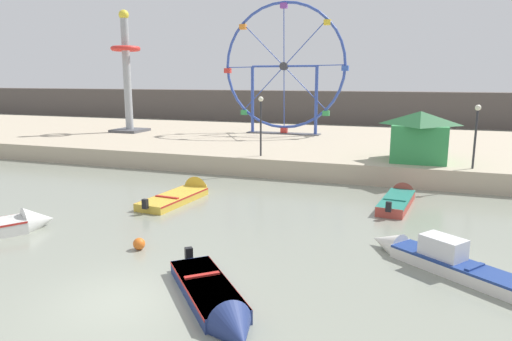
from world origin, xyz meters
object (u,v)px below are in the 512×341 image
at_px(motorboat_mustard_yellow, 187,193).
at_px(mooring_buoy_orange, 139,244).
at_px(drop_tower_steel_tower, 127,74).
at_px(promenade_lamp_near, 261,117).
at_px(motorboat_faded_red, 399,198).
at_px(promenade_lamp_far, 476,127).
at_px(motorboat_navy_blue, 217,304).
at_px(carnival_booth_green_kiosk, 419,135).
at_px(ferris_wheel_blue_frame, 284,69).
at_px(motorboat_white_red_stripe, 434,257).

relative_size(motorboat_mustard_yellow, mooring_buoy_orange, 12.90).
distance_m(drop_tower_steel_tower, promenade_lamp_near, 18.62).
distance_m(motorboat_faded_red, promenade_lamp_far, 6.49).
xyz_separation_m(motorboat_navy_blue, promenade_lamp_far, (7.76, 17.36, 3.31)).
xyz_separation_m(motorboat_navy_blue, motorboat_faded_red, (4.11, 13.12, 0.03)).
bearing_deg(motorboat_navy_blue, promenade_lamp_near, 153.57).
bearing_deg(carnival_booth_green_kiosk, motorboat_faded_red, -97.57).
bearing_deg(motorboat_navy_blue, ferris_wheel_blue_frame, 151.22).
bearing_deg(carnival_booth_green_kiosk, motorboat_navy_blue, -104.57).
height_order(motorboat_white_red_stripe, motorboat_navy_blue, motorboat_white_red_stripe).
relative_size(motorboat_white_red_stripe, motorboat_navy_blue, 1.13).
bearing_deg(mooring_buoy_orange, carnival_booth_green_kiosk, 59.20).
bearing_deg(motorboat_faded_red, mooring_buoy_orange, 145.33).
relative_size(motorboat_white_red_stripe, promenade_lamp_near, 1.36).
bearing_deg(ferris_wheel_blue_frame, promenade_lamp_far, -40.36).
xyz_separation_m(ferris_wheel_blue_frame, drop_tower_steel_tower, (-14.06, -3.10, -0.45)).
height_order(carnival_booth_green_kiosk, promenade_lamp_near, promenade_lamp_near).
relative_size(ferris_wheel_blue_frame, drop_tower_steel_tower, 1.04).
height_order(motorboat_mustard_yellow, drop_tower_steel_tower, drop_tower_steel_tower).
xyz_separation_m(drop_tower_steel_tower, promenade_lamp_near, (16.04, -9.03, -2.80)).
distance_m(drop_tower_steel_tower, mooring_buoy_orange, 29.08).
bearing_deg(mooring_buoy_orange, motorboat_white_red_stripe, 10.70).
distance_m(motorboat_white_red_stripe, motorboat_mustard_yellow, 13.19).
bearing_deg(motorboat_mustard_yellow, promenade_lamp_near, -9.18).
relative_size(motorboat_mustard_yellow, carnival_booth_green_kiosk, 1.58).
height_order(motorboat_navy_blue, motorboat_mustard_yellow, motorboat_mustard_yellow).
bearing_deg(promenade_lamp_near, motorboat_navy_blue, -74.94).
height_order(motorboat_faded_red, motorboat_mustard_yellow, motorboat_mustard_yellow).
relative_size(carnival_booth_green_kiosk, mooring_buoy_orange, 8.14).
bearing_deg(drop_tower_steel_tower, carnival_booth_green_kiosk, -16.39).
bearing_deg(motorboat_navy_blue, carnival_booth_green_kiosk, 124.13).
bearing_deg(mooring_buoy_orange, motorboat_navy_blue, -35.45).
bearing_deg(motorboat_mustard_yellow, motorboat_white_red_stripe, -109.33).
relative_size(motorboat_navy_blue, carnival_booth_green_kiosk, 1.27).
bearing_deg(drop_tower_steel_tower, motorboat_navy_blue, -51.97).
height_order(ferris_wheel_blue_frame, mooring_buoy_orange, ferris_wheel_blue_frame).
bearing_deg(ferris_wheel_blue_frame, carnival_booth_green_kiosk, -42.64).
relative_size(motorboat_faded_red, motorboat_mustard_yellow, 0.97).
distance_m(carnival_booth_green_kiosk, promenade_lamp_far, 3.41).
distance_m(motorboat_navy_blue, promenade_lamp_far, 19.30).
relative_size(motorboat_white_red_stripe, mooring_buoy_orange, 11.71).
distance_m(ferris_wheel_blue_frame, carnival_booth_green_kiosk, 16.26).
bearing_deg(ferris_wheel_blue_frame, motorboat_navy_blue, -77.28).
xyz_separation_m(motorboat_white_red_stripe, motorboat_navy_blue, (-5.54, -5.13, -0.12)).
distance_m(motorboat_mustard_yellow, drop_tower_steel_tower, 22.30).
height_order(drop_tower_steel_tower, promenade_lamp_far, drop_tower_steel_tower).
height_order(carnival_booth_green_kiosk, promenade_lamp_far, promenade_lamp_far).
xyz_separation_m(motorboat_white_red_stripe, ferris_wheel_blue_frame, (-12.23, 24.51, 6.60)).
distance_m(carnival_booth_green_kiosk, promenade_lamp_near, 9.74).
relative_size(motorboat_faded_red, drop_tower_steel_tower, 0.50).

